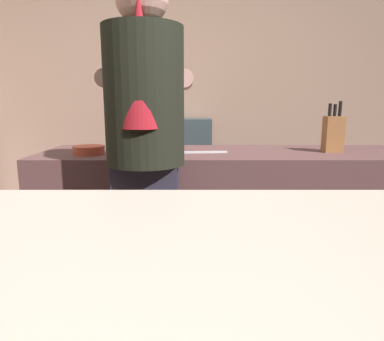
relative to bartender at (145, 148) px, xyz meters
The scene contains 9 objects.
wall_back 1.95m from the bartender, 88.53° to the left, with size 5.20×0.10×2.70m, color #987561.
prep_counter 0.81m from the bartender, 48.85° to the left, with size 2.10×0.60×0.92m, color #543536.
back_shelf 1.70m from the bartender, 90.97° to the left, with size 0.81×0.36×1.06m, color #313C41.
bartender is the anchor object (origin of this frame).
knife_block 1.09m from the bartender, 23.71° to the left, with size 0.10×0.08×0.28m.
mixing_bowl 0.50m from the bartender, 135.18° to the left, with size 0.17×0.17×0.05m, color #C64B34.
chefs_knife 0.50m from the bartender, 55.46° to the left, with size 0.24×0.03×0.01m, color silver.
bottle_soy 1.68m from the bartender, 93.34° to the left, with size 0.07×0.07×0.26m.
bottle_vinegar 1.76m from the bartender, 99.40° to the left, with size 0.07×0.07×0.21m.
Camera 1 is at (0.15, -1.22, 1.20)m, focal length 32.42 mm.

